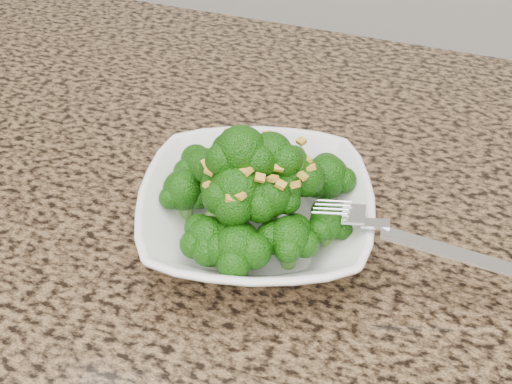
% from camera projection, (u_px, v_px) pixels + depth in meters
% --- Properties ---
extents(granite_counter, '(1.64, 1.04, 0.03)m').
position_uv_depth(granite_counter, '(103.00, 317.00, 0.52)').
color(granite_counter, brown).
rests_on(granite_counter, cabinet).
extents(bowl, '(0.25, 0.25, 0.05)m').
position_uv_depth(bowl, '(256.00, 214.00, 0.56)').
color(bowl, white).
rests_on(bowl, granite_counter).
extents(broccoli_pile, '(0.18, 0.18, 0.07)m').
position_uv_depth(broccoli_pile, '(256.00, 158.00, 0.52)').
color(broccoli_pile, '#165309').
rests_on(broccoli_pile, bowl).
extents(garlic_topping, '(0.11, 0.11, 0.01)m').
position_uv_depth(garlic_topping, '(256.00, 117.00, 0.49)').
color(garlic_topping, gold).
rests_on(garlic_topping, broccoli_pile).
extents(fork, '(0.18, 0.05, 0.01)m').
position_uv_depth(fork, '(381.00, 225.00, 0.50)').
color(fork, silver).
rests_on(fork, bowl).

